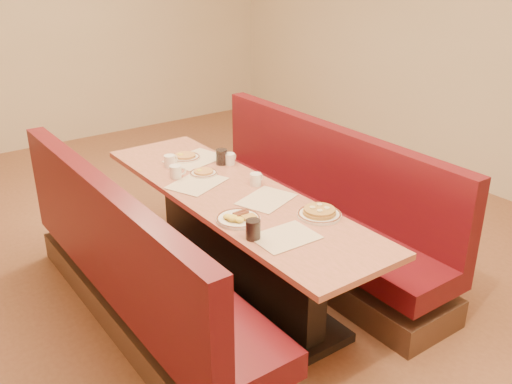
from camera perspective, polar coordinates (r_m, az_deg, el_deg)
ground at (r=4.16m, az=-2.13°, el=-9.60°), size 8.00×8.00×0.00m
room_envelope at (r=3.50m, az=-2.63°, el=17.91°), size 6.04×8.04×2.82m
diner_table at (r=3.97m, az=-2.22°, el=-5.07°), size 0.70×2.50×0.75m
booth_left at (r=3.68m, az=-11.83°, el=-8.37°), size 0.55×2.50×1.05m
booth_right at (r=4.38m, az=5.78°, el=-2.49°), size 0.55×2.50×1.05m
placemat_near_left at (r=3.24m, az=2.94°, el=-4.50°), size 0.36×0.27×0.00m
placemat_near_right at (r=3.70m, az=1.05°, el=-0.74°), size 0.43×0.38×0.00m
placemat_far_left at (r=3.97m, az=-5.91°, el=0.91°), size 0.47×0.41×0.00m
placemat_far_right at (r=4.42m, az=-6.11°, el=3.30°), size 0.47×0.40×0.00m
pancake_plate at (r=3.49m, az=6.35°, el=-2.10°), size 0.27×0.27×0.06m
eggs_plate at (r=3.42m, az=-1.81°, el=-2.65°), size 0.27×0.27×0.05m
extra_plate_mid at (r=4.44m, az=-7.11°, el=3.51°), size 0.23×0.23×0.05m
extra_plate_far at (r=4.12m, az=-5.28°, el=1.94°), size 0.20×0.20×0.04m
coffee_mug_a at (r=3.91m, az=-0.01°, el=1.30°), size 0.11×0.08×0.08m
coffee_mug_b at (r=4.07m, az=-7.99°, el=2.05°), size 0.12×0.08×0.09m
coffee_mug_c at (r=4.29m, az=-2.63°, el=3.36°), size 0.11×0.08×0.08m
coffee_mug_d at (r=4.28m, az=-8.59°, el=3.11°), size 0.12×0.08×0.09m
soda_tumbler_near at (r=3.20m, az=-0.29°, el=-3.78°), size 0.08×0.08×0.12m
soda_tumbler_mid at (r=4.29m, az=-3.46°, el=3.52°), size 0.08×0.08×0.12m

